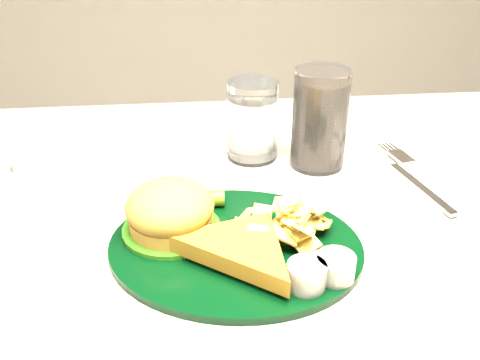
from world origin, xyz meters
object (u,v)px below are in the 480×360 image
at_px(water_glass, 252,120).
at_px(fork_napkin, 418,184).
at_px(dinner_plate, 235,226).
at_px(cola_glass, 320,119).

height_order(water_glass, fork_napkin, water_glass).
height_order(dinner_plate, water_glass, water_glass).
bearing_deg(cola_glass, water_glass, 159.17).
bearing_deg(dinner_plate, water_glass, 90.63).
distance_m(dinner_plate, fork_napkin, 0.30).
bearing_deg(cola_glass, fork_napkin, -34.34).
relative_size(water_glass, cola_glass, 0.82).
xyz_separation_m(dinner_plate, fork_napkin, (0.27, 0.12, -0.03)).
relative_size(dinner_plate, water_glass, 2.42).
relative_size(cola_glass, fork_napkin, 0.79).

